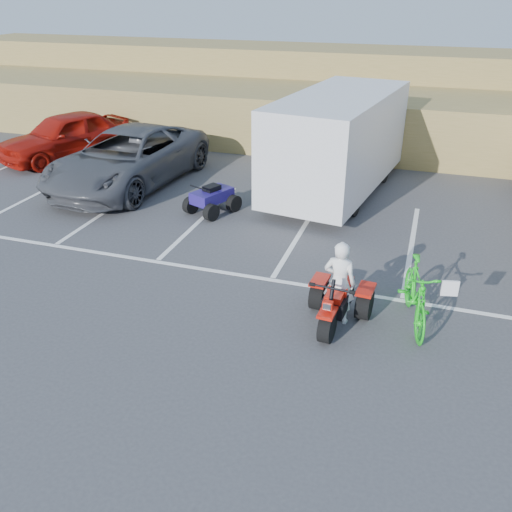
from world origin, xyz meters
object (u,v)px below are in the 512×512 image
(quad_atv_green, at_px, (292,188))
(red_car, at_px, (66,136))
(red_trike_atv, at_px, (334,324))
(green_dirt_bike, at_px, (416,294))
(rider, at_px, (339,283))
(quad_atv_blue, at_px, (213,212))
(cargo_trailer, at_px, (338,141))
(grey_pickup, at_px, (128,158))

(quad_atv_green, bearing_deg, red_car, -161.02)
(red_trike_atv, distance_m, green_dirt_bike, 1.56)
(red_trike_atv, xyz_separation_m, red_car, (-11.01, 7.56, 0.79))
(rider, xyz_separation_m, red_car, (-11.02, 7.41, -0.01))
(quad_atv_green, bearing_deg, rider, -45.61)
(quad_atv_blue, bearing_deg, green_dirt_bike, -12.23)
(red_trike_atv, bearing_deg, cargo_trailer, 105.05)
(green_dirt_bike, relative_size, grey_pickup, 0.33)
(green_dirt_bike, bearing_deg, rider, -177.41)
(rider, distance_m, red_car, 13.28)
(quad_atv_green, bearing_deg, red_trike_atv, -46.11)
(red_trike_atv, distance_m, rider, 0.82)
(rider, xyz_separation_m, green_dirt_bike, (1.33, 0.35, -0.19))
(quad_atv_green, bearing_deg, grey_pickup, -142.51)
(rider, bearing_deg, cargo_trailer, -74.63)
(red_trike_atv, bearing_deg, quad_atv_blue, 138.20)
(red_trike_atv, height_order, grey_pickup, grey_pickup)
(red_car, bearing_deg, cargo_trailer, 20.48)
(red_car, bearing_deg, green_dirt_bike, -5.78)
(green_dirt_bike, xyz_separation_m, quad_atv_green, (-3.94, 6.43, -0.61))
(quad_atv_blue, bearing_deg, quad_atv_green, 81.20)
(rider, xyz_separation_m, cargo_trailer, (-1.32, 6.82, 0.74))
(cargo_trailer, distance_m, quad_atv_green, 2.02)
(red_trike_atv, height_order, red_car, red_car)
(green_dirt_bike, relative_size, quad_atv_blue, 1.55)
(red_car, height_order, cargo_trailer, cargo_trailer)
(red_trike_atv, distance_m, quad_atv_blue, 6.04)
(green_dirt_bike, xyz_separation_m, cargo_trailer, (-2.65, 6.47, 0.94))
(red_trike_atv, bearing_deg, quad_atv_green, 115.01)
(red_trike_atv, relative_size, red_car, 0.33)
(green_dirt_bike, distance_m, quad_atv_green, 7.56)
(rider, bearing_deg, red_trike_atv, 90.00)
(rider, bearing_deg, quad_atv_blue, -40.72)
(rider, relative_size, grey_pickup, 0.26)
(green_dirt_bike, bearing_deg, red_trike_atv, -171.73)
(grey_pickup, height_order, red_car, grey_pickup)
(green_dirt_bike, xyz_separation_m, red_car, (-12.35, 7.06, 0.19))
(grey_pickup, distance_m, quad_atv_blue, 3.64)
(cargo_trailer, relative_size, quad_atv_green, 4.86)
(red_car, xyz_separation_m, quad_atv_blue, (6.84, -3.20, -0.79))
(red_trike_atv, xyz_separation_m, grey_pickup, (-7.45, 5.70, 0.84))
(rider, height_order, grey_pickup, grey_pickup)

